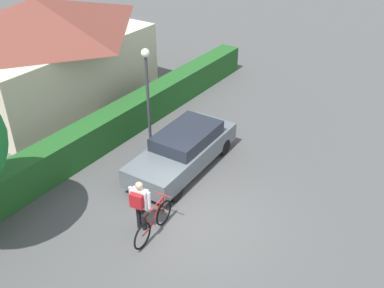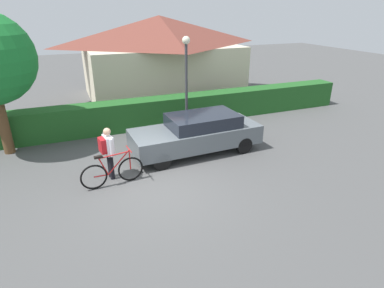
{
  "view_description": "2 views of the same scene",
  "coord_description": "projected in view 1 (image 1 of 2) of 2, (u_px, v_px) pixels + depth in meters",
  "views": [
    {
      "loc": [
        -7.58,
        -5.12,
        8.1
      ],
      "look_at": [
        1.47,
        1.02,
        1.36
      ],
      "focal_mm": 40.15,
      "sensor_mm": 36.0,
      "label": 1
    },
    {
      "loc": [
        -1.98,
        -7.52,
        4.59
      ],
      "look_at": [
        1.4,
        0.81,
        0.72
      ],
      "focal_mm": 29.71,
      "sensor_mm": 36.0,
      "label": 2
    }
  ],
  "objects": [
    {
      "name": "ground_plane",
      "position": [
        193.0,
        218.0,
        12.03
      ],
      "size": [
        60.0,
        60.0,
        0.0
      ],
      "primitive_type": "plane",
      "color": "#4D4D4D"
    },
    {
      "name": "street_lamp",
      "position": [
        147.0,
        86.0,
        13.82
      ],
      "size": [
        0.28,
        0.28,
        3.69
      ],
      "color": "#38383D",
      "rests_on": "ground"
    },
    {
      "name": "bicycle",
      "position": [
        153.0,
        223.0,
        11.29
      ],
      "size": [
        1.76,
        0.5,
        1.0
      ],
      "color": "black",
      "rests_on": "ground"
    },
    {
      "name": "person_rider",
      "position": [
        140.0,
        202.0,
        11.19
      ],
      "size": [
        0.4,
        0.63,
        1.55
      ],
      "color": "black",
      "rests_on": "ground"
    },
    {
      "name": "hedge_row",
      "position": [
        72.0,
        150.0,
        14.02
      ],
      "size": [
        20.77,
        0.9,
        1.16
      ],
      "primitive_type": "cube",
      "color": "#205721",
      "rests_on": "ground"
    },
    {
      "name": "house_distant",
      "position": [
        42.0,
        49.0,
        17.64
      ],
      "size": [
        8.16,
        6.04,
        4.22
      ],
      "color": "beige",
      "rests_on": "ground"
    },
    {
      "name": "parked_car_near",
      "position": [
        184.0,
        149.0,
        13.82
      ],
      "size": [
        4.4,
        1.78,
        1.32
      ],
      "color": "slate",
      "rests_on": "ground"
    }
  ]
}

